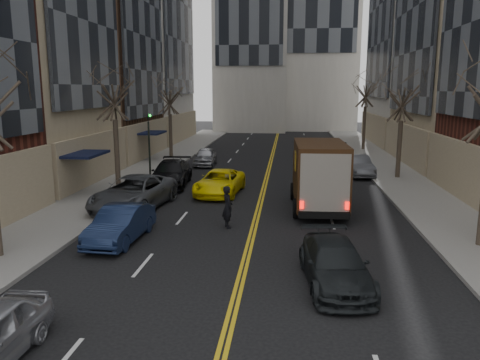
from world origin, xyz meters
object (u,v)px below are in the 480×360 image
object	(u,v)px
pedestrian	(228,207)
taxi	(220,182)
ups_truck	(319,176)
observer_sedan	(335,264)

from	to	relation	value
pedestrian	taxi	bearing A→B (deg)	-13.21
taxi	ups_truck	bearing A→B (deg)	-24.04
observer_sedan	pedestrian	xyz separation A→B (m)	(-4.10, 5.67, 0.27)
taxi	pedestrian	size ratio (longest dim) A/B	2.66
pedestrian	observer_sedan	bearing A→B (deg)	-168.71
ups_truck	observer_sedan	bearing A→B (deg)	-91.81
ups_truck	pedestrian	size ratio (longest dim) A/B	3.42
taxi	pedestrian	bearing A→B (deg)	-73.65
observer_sedan	taxi	world-z (taller)	taxi
ups_truck	pedestrian	bearing A→B (deg)	-140.80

